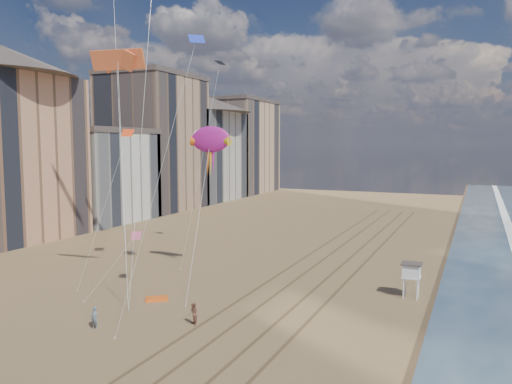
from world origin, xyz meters
TOP-DOWN VIEW (x-y plane):
  - wet_sand at (19.00, 40.00)m, footprint 260.00×260.00m
  - tracks at (2.55, 30.00)m, footprint 7.68×120.00m
  - buildings at (-45.73, 65.59)m, footprint 34.72×131.35m
  - lifeguard_stand at (12.88, 29.26)m, footprint 1.79×1.79m
  - grounded_kite at (-8.05, 19.11)m, footprint 2.35×2.24m
  - show_kite at (-7.46, 28.22)m, footprint 4.52×5.40m
  - kite_flyer_a at (-8.18, 11.28)m, footprint 0.65×0.45m
  - kite_flyer_b at (-1.70, 15.05)m, footprint 1.11×1.09m
  - small_kites at (-10.69, 26.00)m, footprint 13.55×15.79m

SIDE VIEW (x-z plane):
  - wet_sand at x=19.00m, z-range 0.00..0.00m
  - tracks at x=2.55m, z-range 0.00..0.01m
  - grounded_kite at x=-8.05m, z-range 0.00..0.23m
  - kite_flyer_a at x=-8.18m, z-range 0.00..1.73m
  - kite_flyer_b at x=-1.70m, z-range 0.00..1.80m
  - lifeguard_stand at x=12.88m, z-range 0.88..4.12m
  - buildings at x=-45.73m, z-range -0.95..28.05m
  - show_kite at x=-7.46m, z-range 5.72..23.33m
  - small_kites at x=-10.69m, z-range 8.50..27.75m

